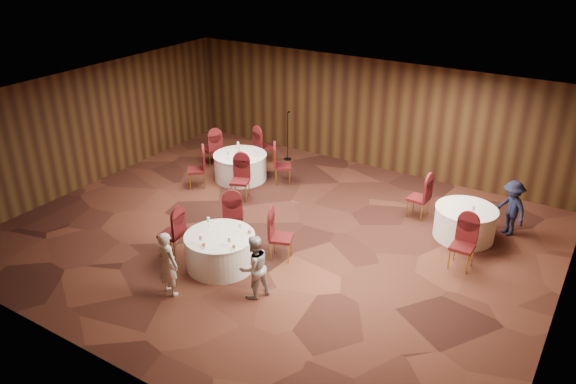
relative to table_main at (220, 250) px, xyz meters
The scene contains 15 objects.
ground 1.76m from the table_main, 79.87° to the left, with size 12.00×12.00×0.00m, color black.
room_shell 2.34m from the table_main, 79.87° to the left, with size 12.00×12.00×12.00m.
table_main is the anchor object (origin of this frame).
table_left 4.51m from the table_main, 121.03° to the left, with size 1.50×1.50×0.74m.
table_right 5.63m from the table_main, 44.54° to the left, with size 1.40×1.40×0.74m.
chairs_main 0.75m from the table_main, 113.33° to the left, with size 2.74×2.10×1.00m.
chairs_left 4.54m from the table_main, 121.44° to the left, with size 3.17×3.09×1.00m.
chairs_right 4.98m from the table_main, 44.76° to the left, with size 2.12×2.24×1.00m.
tabletop_main 0.51m from the table_main, 21.93° to the right, with size 1.12×1.07×0.22m.
tabletop_left 4.53m from the table_main, 120.97° to the left, with size 0.80×0.83×0.22m.
tabletop_right 5.63m from the table_main, 41.39° to the left, with size 0.08×0.08×0.22m.
mic_stand 6.13m from the table_main, 108.65° to the left, with size 0.24×0.24×1.53m.
woman_a 1.36m from the table_main, 100.49° to the right, with size 0.50×0.33×1.36m, color silver.
woman_b 1.35m from the table_main, 21.91° to the right, with size 0.64×0.50×1.32m, color silver.
man_c 6.72m from the table_main, 43.77° to the left, with size 0.87×0.50×1.35m, color black.
Camera 1 is at (6.27, -9.50, 6.60)m, focal length 35.00 mm.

